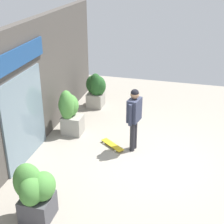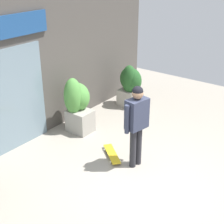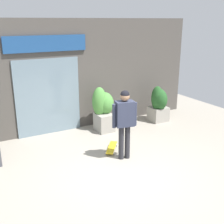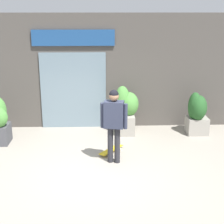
% 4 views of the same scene
% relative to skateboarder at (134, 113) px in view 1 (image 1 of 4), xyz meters
% --- Properties ---
extents(ground_plane, '(12.00, 12.00, 0.00)m').
position_rel_skateboarder_xyz_m(ground_plane, '(-0.42, -0.52, -1.07)').
color(ground_plane, gray).
extents(building_facade, '(8.70, 0.31, 3.34)m').
position_rel_skateboarder_xyz_m(building_facade, '(-0.45, 2.67, 0.59)').
color(building_facade, '#4C4742').
rests_on(building_facade, ground_plane).
extents(skateboarder, '(0.61, 0.34, 1.73)m').
position_rel_skateboarder_xyz_m(skateboarder, '(0.00, 0.00, 0.00)').
color(skateboarder, '#28282D').
rests_on(skateboarder, ground_plane).
extents(skateboard, '(0.64, 0.74, 0.08)m').
position_rel_skateboarder_xyz_m(skateboard, '(-0.04, 0.57, -1.00)').
color(skateboard, gold).
rests_on(skateboard, ground_plane).
extents(planter_box_left, '(0.69, 0.71, 1.37)m').
position_rel_skateboarder_xyz_m(planter_box_left, '(0.43, 1.98, -0.36)').
color(planter_box_left, gray).
rests_on(planter_box_left, ground_plane).
extents(planter_box_right, '(0.59, 0.71, 1.22)m').
position_rel_skateboarder_xyz_m(planter_box_right, '(2.43, 1.80, -0.41)').
color(planter_box_right, gray).
rests_on(planter_box_right, ground_plane).
extents(planter_box_mid, '(0.75, 0.81, 1.24)m').
position_rel_skateboarder_xyz_m(planter_box_mid, '(-3.05, 1.32, -0.41)').
color(planter_box_mid, '#47474C').
rests_on(planter_box_mid, ground_plane).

